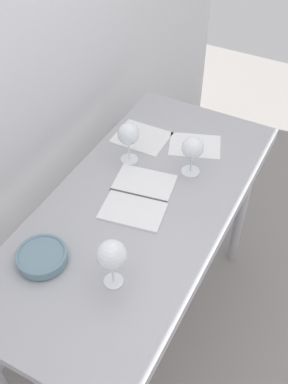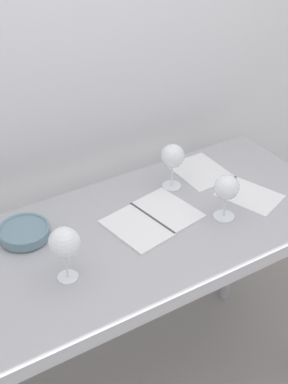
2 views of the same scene
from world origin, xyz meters
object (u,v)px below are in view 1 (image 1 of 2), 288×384
(wine_glass_far_right, at_px, (128,135))
(wine_glass_near_left, at_px, (112,256))
(wine_glass_near_right, at_px, (193,149))
(tasting_sheet_lower, at_px, (141,137))
(open_notebook, at_px, (138,196))
(tasting_sheet_upper, at_px, (195,145))
(tasting_bowl, at_px, (42,257))

(wine_glass_far_right, xyz_separation_m, wine_glass_near_left, (-0.54, -0.25, 0.01))
(wine_glass_near_right, relative_size, wine_glass_far_right, 0.94)
(wine_glass_near_right, bearing_deg, tasting_sheet_lower, 69.48)
(open_notebook, bearing_deg, wine_glass_far_right, 28.31)
(wine_glass_near_right, relative_size, tasting_sheet_upper, 0.77)
(wine_glass_near_right, relative_size, tasting_sheet_lower, 0.74)
(tasting_sheet_lower, bearing_deg, open_notebook, -154.65)
(open_notebook, height_order, tasting_sheet_lower, open_notebook)
(tasting_bowl, bearing_deg, wine_glass_near_left, -80.65)
(wine_glass_far_right, bearing_deg, tasting_sheet_upper, -44.02)
(wine_glass_near_right, height_order, tasting_sheet_upper, wine_glass_near_right)
(wine_glass_near_right, relative_size, wine_glass_near_left, 0.90)
(wine_glass_far_right, distance_m, tasting_sheet_upper, 0.32)
(wine_glass_near_left, relative_size, open_notebook, 0.54)
(open_notebook, relative_size, tasting_bowl, 1.99)
(wine_glass_near_right, height_order, wine_glass_far_right, wine_glass_far_right)
(wine_glass_far_right, xyz_separation_m, tasting_sheet_upper, (0.21, -0.20, -0.13))
(tasting_sheet_lower, bearing_deg, wine_glass_near_right, -111.40)
(wine_glass_near_right, bearing_deg, tasting_sheet_upper, 17.25)
(tasting_sheet_lower, relative_size, tasting_bowl, 1.32)
(wine_glass_far_right, bearing_deg, open_notebook, -141.78)
(wine_glass_near_right, bearing_deg, wine_glass_far_right, 101.20)
(wine_glass_far_right, bearing_deg, tasting_bowl, 179.90)
(wine_glass_far_right, height_order, open_notebook, wine_glass_far_right)
(open_notebook, bearing_deg, tasting_sheet_lower, 16.31)
(wine_glass_near_left, height_order, tasting_bowl, wine_glass_near_left)
(wine_glass_near_right, distance_m, tasting_sheet_lower, 0.32)
(tasting_sheet_lower, xyz_separation_m, tasting_bowl, (-0.74, -0.02, 0.02))
(wine_glass_near_right, bearing_deg, open_notebook, 152.29)
(wine_glass_near_right, xyz_separation_m, wine_glass_near_left, (-0.59, 0.01, 0.02))
(wine_glass_near_left, bearing_deg, wine_glass_far_right, 24.43)
(wine_glass_near_right, xyz_separation_m, tasting_sheet_upper, (0.16, 0.05, -0.12))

